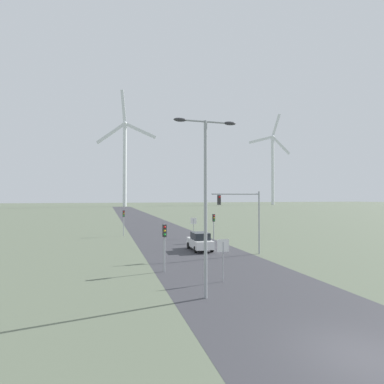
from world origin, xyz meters
TOP-DOWN VIEW (x-y plane):
  - ground_plane at (0.00, 0.00)m, footprint 600.00×600.00m
  - road_surface at (0.00, 48.00)m, footprint 10.00×240.00m
  - streetlamp at (-3.21, 6.98)m, footprint 3.54×0.32m
  - stop_sign_near at (-1.14, 9.62)m, footprint 0.81×0.07m
  - stop_sign_far at (2.76, 29.64)m, footprint 0.81×0.07m
  - traffic_light_post_near_left at (-4.26, 13.20)m, footprint 0.28×0.33m
  - traffic_light_post_near_right at (4.21, 25.86)m, footprint 0.28×0.34m
  - traffic_light_post_mid_left at (-5.99, 34.58)m, footprint 0.28×0.33m
  - traffic_light_mast_overhead at (4.04, 17.48)m, footprint 4.89×0.35m
  - car_approaching at (0.85, 20.81)m, footprint 1.91×4.15m
  - wind_turbine_left at (2.20, 172.98)m, footprint 34.74×9.65m
  - wind_turbine_center at (111.65, 190.02)m, footprint 28.29×12.04m

SIDE VIEW (x-z plane):
  - ground_plane at x=0.00m, z-range 0.00..0.00m
  - road_surface at x=0.00m, z-range 0.00..0.01m
  - car_approaching at x=0.85m, z-range 0.00..1.83m
  - stop_sign_far at x=2.76m, z-range 0.54..3.24m
  - stop_sign_near at x=-1.14m, z-range 0.54..3.26m
  - traffic_light_post_near_right at x=4.21m, z-range 0.79..4.15m
  - traffic_light_post_near_left at x=-4.26m, z-range 0.80..4.23m
  - traffic_light_post_mid_left at x=-5.99m, z-range 0.84..4.42m
  - traffic_light_mast_overhead at x=4.04m, z-range 1.30..7.26m
  - streetlamp at x=-3.21m, z-range 1.28..10.87m
  - wind_turbine_left at x=2.20m, z-range -4.50..65.13m
  - wind_turbine_center at x=111.65m, z-range -3.41..64.77m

